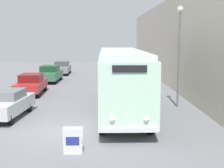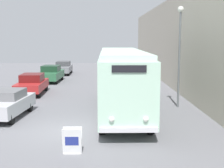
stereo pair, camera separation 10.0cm
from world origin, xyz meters
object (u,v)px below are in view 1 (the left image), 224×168
(vintage_bus, at_px, (121,78))
(parked_car_near, at_px, (7,103))
(streetlamp, at_px, (179,42))
(parked_car_distant, at_px, (62,68))
(parked_car_far, at_px, (50,74))
(parked_car_mid, at_px, (31,84))
(sign_board, at_px, (73,141))

(vintage_bus, relative_size, parked_car_near, 2.66)
(vintage_bus, height_order, streetlamp, streetlamp)
(parked_car_near, xyz_separation_m, parked_car_distant, (0.25, 20.45, 0.02))
(vintage_bus, xyz_separation_m, parked_car_distant, (-5.92, 19.31, -1.21))
(parked_car_far, relative_size, parked_car_distant, 0.95)
(parked_car_mid, bearing_deg, streetlamp, -25.99)
(sign_board, relative_size, streetlamp, 0.16)
(vintage_bus, distance_m, sign_board, 7.12)
(parked_car_mid, height_order, parked_car_far, parked_car_far)
(vintage_bus, relative_size, streetlamp, 1.88)
(parked_car_near, distance_m, parked_car_distant, 20.45)
(parked_car_far, distance_m, parked_car_distant, 6.63)
(sign_board, bearing_deg, vintage_bus, 72.10)
(parked_car_far, bearing_deg, parked_car_near, -87.49)
(sign_board, relative_size, parked_car_distant, 0.21)
(parked_car_distant, bearing_deg, parked_car_near, -91.32)
(sign_board, distance_m, parked_car_mid, 13.30)
(parked_car_distant, bearing_deg, streetlamp, -62.96)
(sign_board, height_order, streetlamp, streetlamp)
(vintage_bus, height_order, parked_car_near, vintage_bus)
(streetlamp, distance_m, parked_car_mid, 11.58)
(vintage_bus, height_order, parked_car_mid, vintage_bus)
(sign_board, distance_m, parked_car_near, 6.81)
(parked_car_near, xyz_separation_m, parked_car_far, (-0.07, 13.83, 0.05))
(parked_car_far, bearing_deg, sign_board, -75.80)
(vintage_bus, distance_m, streetlamp, 4.27)
(streetlamp, bearing_deg, parked_car_mid, 154.88)
(parked_car_far, bearing_deg, streetlamp, -47.26)
(sign_board, height_order, parked_car_mid, parked_car_mid)
(parked_car_near, relative_size, parked_car_distant, 0.92)
(parked_car_mid, height_order, parked_car_distant, parked_car_mid)
(vintage_bus, distance_m, parked_car_near, 6.39)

